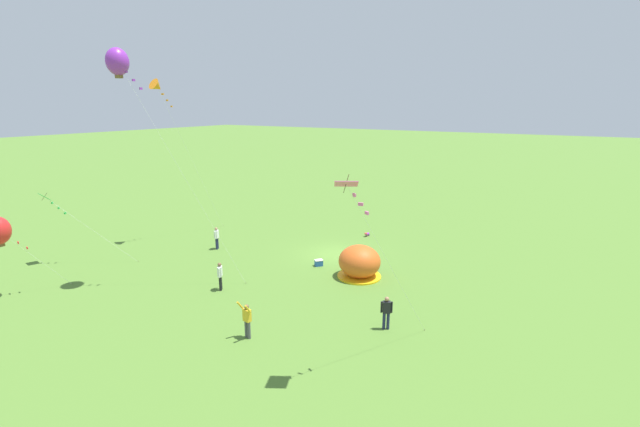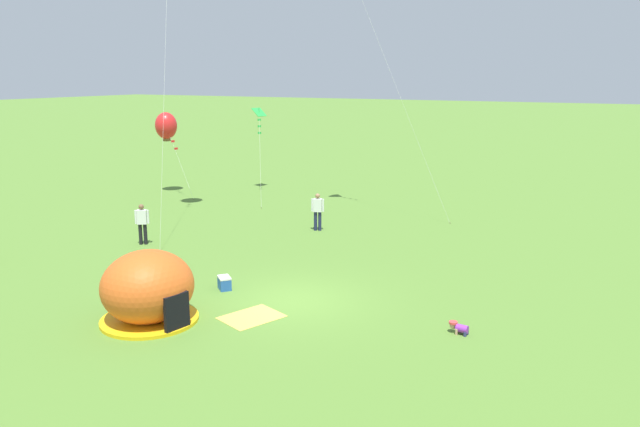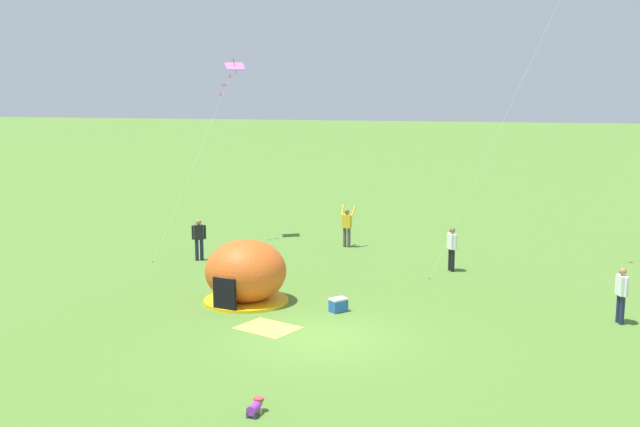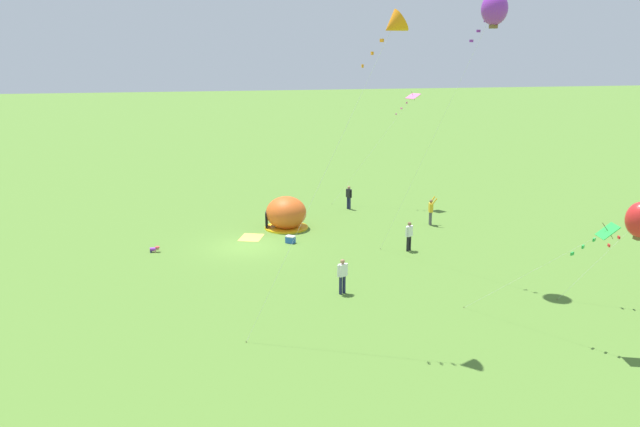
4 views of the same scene
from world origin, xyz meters
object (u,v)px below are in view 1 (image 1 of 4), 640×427
at_px(person_center_field, 220,275).
at_px(person_flying_kite, 247,319).
at_px(kite_orange, 157,87).
at_px(kite_green, 49,200).
at_px(person_strolling, 386,311).
at_px(kite_purple, 117,62).
at_px(popup_tent, 360,262).
at_px(cooler_box, 319,263).
at_px(person_with_toddler, 217,237).
at_px(toddler_crawling, 367,234).
at_px(kite_pink, 351,191).

height_order(person_center_field, person_flying_kite, person_flying_kite).
distance_m(kite_orange, kite_green, 10.87).
distance_m(person_strolling, kite_orange, 23.35).
bearing_deg(kite_purple, kite_orange, -52.07).
height_order(person_flying_kite, kite_green, kite_green).
bearing_deg(popup_tent, kite_green, 24.16).
distance_m(person_center_field, kite_purple, 13.08).
height_order(person_center_field, kite_orange, kite_orange).
distance_m(cooler_box, person_with_toddler, 8.58).
xyz_separation_m(person_with_toddler, person_flying_kite, (-10.42, 8.75, 0.03)).
distance_m(popup_tent, kite_orange, 19.61).
xyz_separation_m(toddler_crawling, person_strolling, (-7.27, 13.48, 0.79)).
distance_m(cooler_box, kite_purple, 17.08).
bearing_deg(popup_tent, person_center_field, 44.30).
bearing_deg(person_with_toddler, person_center_field, 135.59).
distance_m(person_with_toddler, person_center_field, 7.70).
height_order(cooler_box, person_strolling, person_strolling).
bearing_deg(person_flying_kite, kite_green, -2.81).
bearing_deg(person_center_field, cooler_box, -115.20).
xyz_separation_m(cooler_box, kite_purple, (7.74, 8.27, 12.78)).
bearing_deg(kite_purple, kite_pink, 173.30).
bearing_deg(person_strolling, kite_pink, 92.29).
bearing_deg(kite_green, kite_purple, -175.79).
bearing_deg(popup_tent, kite_purple, 35.99).
xyz_separation_m(toddler_crawling, kite_pink, (-7.44, 17.94, 7.55)).
relative_size(person_strolling, kite_orange, 0.14).
height_order(person_center_field, kite_green, kite_green).
relative_size(cooler_box, person_with_toddler, 0.37).
height_order(person_with_toddler, person_strolling, same).
height_order(person_with_toddler, kite_purple, kite_purple).
height_order(toddler_crawling, kite_orange, kite_orange).
distance_m(popup_tent, person_with_toddler, 11.74).
xyz_separation_m(person_with_toddler, kite_pink, (-15.91, 9.06, 6.76)).
bearing_deg(person_center_field, popup_tent, -135.70).
bearing_deg(person_flying_kite, kite_purple, -8.66).
xyz_separation_m(kite_orange, kite_pink, (-20.35, 8.45, -4.29)).
height_order(person_with_toddler, person_flying_kite, person_flying_kite).
bearing_deg(kite_orange, kite_purple, 127.93).
relative_size(person_strolling, kite_purple, 0.13).
relative_size(kite_purple, kite_pink, 1.64).
xyz_separation_m(cooler_box, kite_green, (15.87, 8.86, 4.26)).
bearing_deg(kite_purple, cooler_box, -133.14).
bearing_deg(toddler_crawling, kite_purple, 64.48).
bearing_deg(kite_pink, kite_green, -2.90).
xyz_separation_m(cooler_box, kite_pink, (-7.41, 10.05, 7.51)).
bearing_deg(kite_orange, person_with_toddler, -172.11).
height_order(kite_purple, kite_pink, kite_purple).
relative_size(kite_purple, kite_green, 2.63).
height_order(person_with_toddler, kite_orange, kite_orange).
relative_size(person_strolling, person_flying_kite, 0.91).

